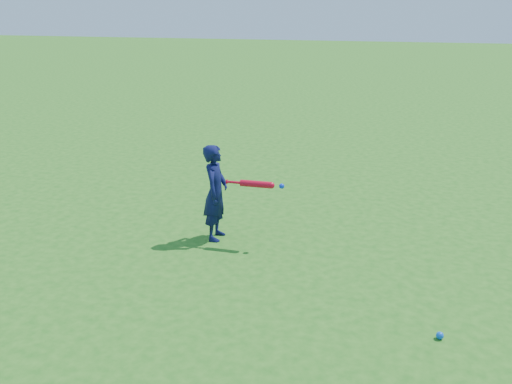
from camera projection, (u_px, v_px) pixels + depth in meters
ground at (230, 255)px, 6.51m from camera, size 80.00×80.00×0.00m
child at (216, 193)px, 6.80m from camera, size 0.30×0.44×1.17m
ground_ball_blue at (440, 335)px, 4.87m from camera, size 0.07×0.07×0.07m
bat_swing at (258, 184)px, 6.58m from camera, size 0.70×0.08×0.08m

